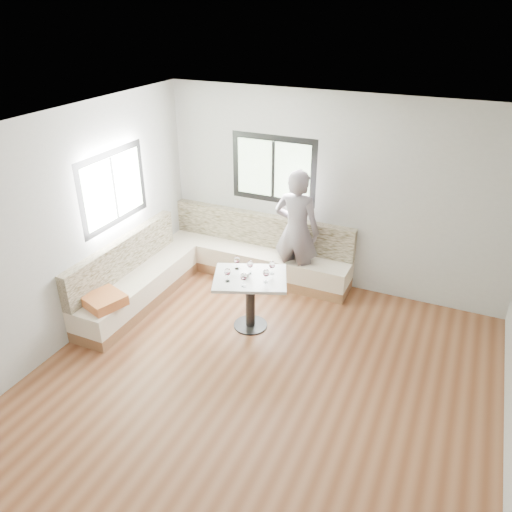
{
  "coord_description": "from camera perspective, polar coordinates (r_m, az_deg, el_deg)",
  "views": [
    {
      "loc": [
        1.72,
        -3.94,
        3.85
      ],
      "look_at": [
        -0.53,
        1.07,
        1.0
      ],
      "focal_mm": 35.0,
      "sensor_mm": 36.0,
      "label": 1
    }
  ],
  "objects": [
    {
      "name": "wine_glass_f",
      "position": [
        6.37,
        -2.19,
        -0.49
      ],
      "size": [
        0.08,
        0.08,
        0.18
      ],
      "color": "white",
      "rests_on": "table"
    },
    {
      "name": "olive_ramekin",
      "position": [
        6.26,
        -1.25,
        -2.07
      ],
      "size": [
        0.11,
        0.11,
        0.04
      ],
      "color": "white",
      "rests_on": "table"
    },
    {
      "name": "wine_glass_d",
      "position": [
        6.26,
        -0.68,
        -0.98
      ],
      "size": [
        0.08,
        0.08,
        0.18
      ],
      "color": "white",
      "rests_on": "table"
    },
    {
      "name": "wine_glass_e",
      "position": [
        6.25,
        1.84,
        -1.05
      ],
      "size": [
        0.08,
        0.08,
        0.18
      ],
      "color": "white",
      "rests_on": "table"
    },
    {
      "name": "person",
      "position": [
        7.09,
        4.66,
        2.85
      ],
      "size": [
        0.66,
        0.44,
        1.82
      ],
      "primitive_type": "imported",
      "rotation": [
        0.0,
        0.0,
        3.14
      ],
      "color": "slate",
      "rests_on": "ground"
    },
    {
      "name": "table",
      "position": [
        6.34,
        -0.66,
        -3.85
      ],
      "size": [
        1.1,
        0.99,
        0.74
      ],
      "rotation": [
        0.0,
        0.0,
        0.38
      ],
      "color": "black",
      "rests_on": "ground"
    },
    {
      "name": "wine_glass_a",
      "position": [
        6.1,
        -3.3,
        -1.88
      ],
      "size": [
        0.08,
        0.08,
        0.18
      ],
      "color": "white",
      "rests_on": "table"
    },
    {
      "name": "wine_glass_b",
      "position": [
        5.99,
        -1.42,
        -2.42
      ],
      "size": [
        0.08,
        0.08,
        0.18
      ],
      "color": "white",
      "rests_on": "table"
    },
    {
      "name": "wine_glass_c",
      "position": [
        6.07,
        1.16,
        -1.99
      ],
      "size": [
        0.08,
        0.08,
        0.18
      ],
      "color": "white",
      "rests_on": "table"
    },
    {
      "name": "banquette",
      "position": [
        7.37,
        -5.76,
        -1.23
      ],
      "size": [
        2.9,
        2.8,
        0.95
      ],
      "color": "#8F613F",
      "rests_on": "ground"
    },
    {
      "name": "room",
      "position": [
        5.04,
        0.1,
        -1.5
      ],
      "size": [
        5.01,
        5.01,
        2.81
      ],
      "color": "brown",
      "rests_on": "ground"
    }
  ]
}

